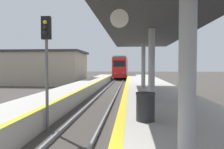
# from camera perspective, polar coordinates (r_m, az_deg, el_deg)

# --- Properties ---
(train) EXTENTS (2.61, 21.25, 4.45)m
(train) POSITION_cam_1_polar(r_m,az_deg,el_deg) (49.13, 2.51, 1.84)
(train) COLOR black
(train) RESTS_ON ground
(signal_near) EXTENTS (0.36, 0.31, 4.55)m
(signal_near) POSITION_cam_1_polar(r_m,az_deg,el_deg) (9.08, -16.76, 5.83)
(signal_near) COLOR #595959
(signal_near) RESTS_ON ground
(station_canopy) EXTENTS (4.54, 19.80, 3.68)m
(station_canopy) POSITION_cam_1_polar(r_m,az_deg,el_deg) (10.82, 10.37, 11.73)
(station_canopy) COLOR #99999E
(station_canopy) RESTS_ON platform_right
(trash_bin) EXTENTS (0.59, 0.59, 0.87)m
(trash_bin) POSITION_cam_1_polar(r_m,az_deg,el_deg) (6.83, 8.73, -8.31)
(trash_bin) COLOR #262628
(trash_bin) RESTS_ON platform_right
(station_building) EXTENTS (12.12, 7.71, 4.70)m
(station_building) POSITION_cam_1_polar(r_m,az_deg,el_deg) (32.80, -17.77, 1.72)
(station_building) COLOR tan
(station_building) RESTS_ON ground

